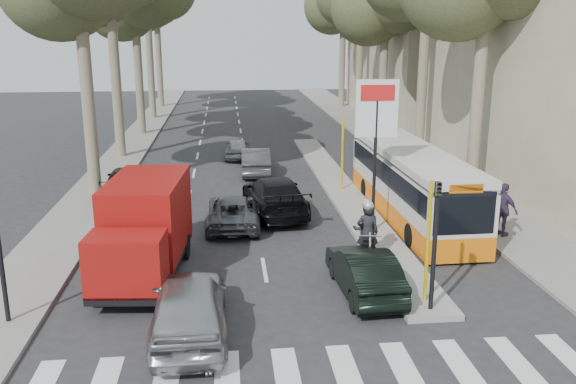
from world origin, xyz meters
name	(u,v)px	position (x,y,z in m)	size (l,w,h in m)	color
ground	(301,295)	(0.00, 0.00, 0.00)	(120.00, 120.00, 0.00)	#28282B
sidewalk_right	(380,137)	(8.60, 25.00, 0.06)	(3.20, 70.00, 0.12)	gray
median_left	(141,134)	(-8.00, 28.00, 0.06)	(2.40, 64.00, 0.12)	gray
traffic_island	(342,190)	(3.25, 11.00, 0.08)	(1.50, 26.00, 0.16)	gray
building_far	(440,20)	(15.50, 34.00, 8.00)	(11.00, 20.00, 16.00)	#B7A88E
billboard	(376,134)	(3.25, 5.00, 3.70)	(1.50, 12.10, 5.60)	yellow
traffic_light_island	(436,224)	(3.25, -1.50, 2.49)	(0.16, 0.41, 3.60)	black
silver_hatchback	(189,306)	(-2.98, -2.00, 0.77)	(1.83, 4.54, 1.55)	#A3A6AB
dark_hatchback	(364,271)	(1.80, 0.01, 0.66)	(1.39, 3.99, 1.31)	black
queue_car_a	(233,211)	(-1.78, 6.50, 0.59)	(1.96, 4.25, 1.18)	#4A4D51
queue_car_b	(275,196)	(-0.08, 7.94, 0.76)	(2.13, 5.23, 1.52)	black
queue_car_c	(238,148)	(-1.33, 19.13, 0.59)	(1.39, 3.45, 1.17)	#999CA0
queue_car_d	(256,161)	(-0.50, 15.06, 0.68)	(1.44, 4.12, 1.36)	#4B4D52
queue_car_e	(129,183)	(-6.30, 10.89, 0.71)	(1.99, 4.91, 1.42)	black
red_truck	(145,228)	(-4.47, 1.87, 1.55)	(2.53, 5.64, 2.93)	black
city_bus	(411,182)	(5.23, 6.88, 1.45)	(2.46, 10.49, 2.75)	orange
motorcycle	(367,233)	(2.43, 2.46, 0.95)	(0.98, 2.44, 2.08)	black
pedestrian_near	(503,210)	(7.72, 4.05, 1.08)	(1.13, 0.55, 1.92)	#3F344E
pedestrian_far	(424,169)	(7.20, 11.20, 0.96)	(1.08, 0.48, 1.68)	#705E54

